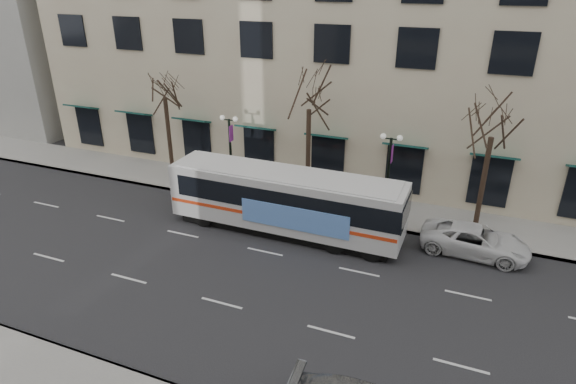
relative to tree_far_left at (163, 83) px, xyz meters
The scene contains 9 objects.
ground 14.91m from the tree_far_left, 41.35° to the right, with size 160.00×160.00×0.00m, color black.
sidewalk_far 16.40m from the tree_far_left, ahead, with size 80.00×4.00×0.15m, color gray.
tree_far_left is the anchor object (origin of this frame).
tree_far_mid 10.00m from the tree_far_left, ahead, with size 3.60×3.60×8.55m.
tree_far_right 20.00m from the tree_far_left, ahead, with size 3.60×3.60×8.06m.
lamp_post_left 6.29m from the tree_far_left, ahead, with size 1.22×0.45×5.21m.
lamp_post_right 15.48m from the tree_far_left, ahead, with size 1.22×0.45×5.21m.
city_bus 11.97m from the tree_far_left, 21.46° to the right, with size 13.01×2.95×3.52m.
white_pickup 21.06m from the tree_far_left, ahead, with size 2.47×5.36×1.49m, color white.
Camera 1 is at (9.08, -17.13, 13.18)m, focal length 30.00 mm.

